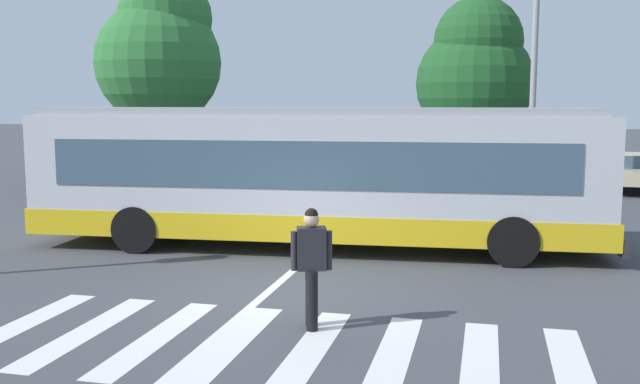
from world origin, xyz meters
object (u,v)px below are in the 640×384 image
(parked_car_black, at_px, (276,163))
(parked_car_teal, at_px, (410,166))
(background_tree_left, at_px, (161,50))
(background_tree_right, at_px, (475,71))
(city_transit_bus, at_px, (315,176))
(parked_car_silver, at_px, (481,168))
(parked_car_blue, at_px, (343,163))
(parked_car_charcoal, at_px, (555,169))
(parked_car_champagne, at_px, (635,170))
(twin_arm_street_lamp, at_px, (537,0))
(pedestrian_crossing_street, at_px, (312,261))

(parked_car_black, bearing_deg, parked_car_teal, -3.17)
(background_tree_left, distance_m, background_tree_right, 12.71)
(city_transit_bus, height_order, parked_car_silver, city_transit_bus)
(city_transit_bus, relative_size, background_tree_left, 1.47)
(parked_car_blue, height_order, background_tree_right, background_tree_right)
(parked_car_teal, distance_m, parked_car_charcoal, 5.29)
(parked_car_charcoal, xyz_separation_m, parked_car_champagne, (2.77, 0.31, 0.00))
(parked_car_black, xyz_separation_m, parked_car_teal, (5.38, -0.30, 0.00))
(parked_car_black, distance_m, twin_arm_street_lamp, 11.59)
(pedestrian_crossing_street, xyz_separation_m, parked_car_charcoal, (4.76, 17.49, -0.20))
(city_transit_bus, xyz_separation_m, background_tree_right, (3.09, 13.56, 2.79))
(parked_car_silver, xyz_separation_m, background_tree_left, (-12.92, 0.40, 4.54))
(twin_arm_street_lamp, bearing_deg, parked_car_teal, 144.62)
(city_transit_bus, distance_m, twin_arm_street_lamp, 11.19)
(parked_car_silver, relative_size, parked_car_charcoal, 1.03)
(parked_car_teal, bearing_deg, background_tree_right, 37.10)
(parked_car_champagne, xyz_separation_m, background_tree_right, (-5.74, 1.19, 3.61))
(pedestrian_crossing_street, bearing_deg, parked_car_silver, 83.00)
(parked_car_black, height_order, parked_car_charcoal, same)
(background_tree_left, relative_size, background_tree_right, 1.18)
(parked_car_champagne, height_order, background_tree_left, background_tree_left)
(parked_car_silver, height_order, parked_car_champagne, same)
(parked_car_charcoal, height_order, background_tree_right, background_tree_right)
(parked_car_blue, xyz_separation_m, parked_car_champagne, (10.79, -0.13, 0.00))
(parked_car_charcoal, bearing_deg, parked_car_black, 179.71)
(parked_car_silver, bearing_deg, parked_car_black, 177.25)
(parked_car_black, xyz_separation_m, parked_car_champagne, (13.44, 0.26, 0.00))
(parked_car_black, relative_size, parked_car_silver, 0.99)
(parked_car_black, distance_m, background_tree_left, 6.68)
(parked_car_charcoal, relative_size, twin_arm_street_lamp, 0.44)
(parked_car_champagne, relative_size, background_tree_right, 0.64)
(parked_car_silver, bearing_deg, background_tree_left, 178.24)
(background_tree_left, bearing_deg, background_tree_right, 6.51)
(parked_car_black, bearing_deg, background_tree_left, 179.85)
(parked_car_silver, height_order, twin_arm_street_lamp, twin_arm_street_lamp)
(parked_car_blue, relative_size, parked_car_teal, 1.00)
(pedestrian_crossing_street, distance_m, parked_car_blue, 18.23)
(parked_car_black, distance_m, parked_car_teal, 5.39)
(parked_car_black, height_order, parked_car_blue, same)
(parked_car_charcoal, height_order, twin_arm_street_lamp, twin_arm_street_lamp)
(parked_car_champagne, relative_size, background_tree_left, 0.54)
(parked_car_blue, bearing_deg, twin_arm_street_lamp, -27.90)
(parked_car_black, bearing_deg, parked_car_charcoal, -0.29)
(background_tree_right, bearing_deg, parked_car_blue, -168.11)
(pedestrian_crossing_street, xyz_separation_m, parked_car_teal, (-0.52, 17.25, -0.20))
(parked_car_teal, xyz_separation_m, parked_car_charcoal, (5.28, 0.24, 0.00))
(parked_car_charcoal, relative_size, parked_car_champagne, 0.99)
(parked_car_silver, bearing_deg, pedestrian_crossing_street, -97.00)
(parked_car_blue, bearing_deg, background_tree_right, 11.89)
(parked_car_charcoal, height_order, background_tree_left, background_tree_left)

